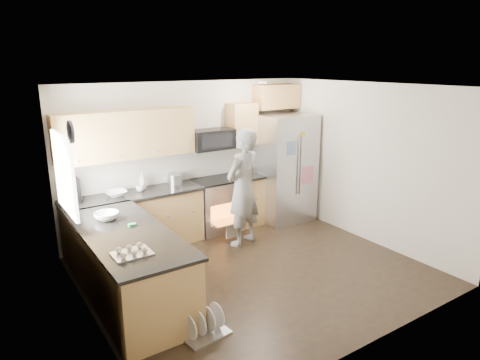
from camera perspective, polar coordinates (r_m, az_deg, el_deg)
ground at (r=6.27m, az=2.02°, el=-12.09°), size 4.50×4.50×0.00m
room_shell at (r=5.69m, az=1.78°, el=3.02°), size 4.54×4.04×2.62m
back_cabinet_run at (r=7.07m, az=-10.11°, el=-0.67°), size 4.45×0.64×2.50m
peninsula at (r=5.55m, az=-14.67°, el=-11.10°), size 0.96×2.36×1.02m
stove_range at (r=7.51m, az=-3.27°, el=-1.79°), size 0.76×0.97×1.79m
refrigerator at (r=7.99m, az=6.05°, el=1.56°), size 0.99×0.79×1.99m
person at (r=6.84m, az=0.40°, el=-1.05°), size 0.81×0.67×1.91m
dish_rack at (r=4.98m, az=-4.90°, el=-19.00°), size 0.55×0.46×0.31m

